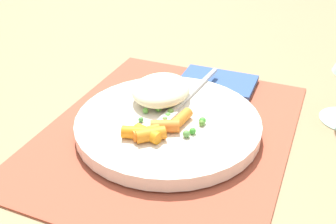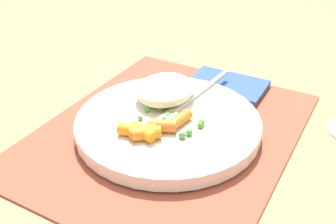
% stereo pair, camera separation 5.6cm
% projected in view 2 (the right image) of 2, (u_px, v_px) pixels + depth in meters
% --- Properties ---
extents(ground_plane, '(2.40, 2.40, 0.00)m').
position_uv_depth(ground_plane, '(168.00, 133.00, 0.58)').
color(ground_plane, '#997551').
extents(placemat, '(0.42, 0.33, 0.01)m').
position_uv_depth(placemat, '(168.00, 131.00, 0.58)').
color(placemat, '#9E4733').
rests_on(placemat, ground_plane).
extents(plate, '(0.26, 0.26, 0.02)m').
position_uv_depth(plate, '(168.00, 124.00, 0.57)').
color(plate, silver).
rests_on(plate, placemat).
extents(rice_mound, '(0.10, 0.08, 0.03)m').
position_uv_depth(rice_mound, '(165.00, 90.00, 0.61)').
color(rice_mound, beige).
rests_on(rice_mound, plate).
extents(carrot_portion, '(0.09, 0.07, 0.02)m').
position_uv_depth(carrot_portion, '(151.00, 129.00, 0.53)').
color(carrot_portion, orange).
rests_on(carrot_portion, plate).
extents(pea_scatter, '(0.08, 0.09, 0.01)m').
position_uv_depth(pea_scatter, '(168.00, 121.00, 0.56)').
color(pea_scatter, '#598E3F').
rests_on(pea_scatter, plate).
extents(fork, '(0.20, 0.03, 0.01)m').
position_uv_depth(fork, '(187.00, 102.00, 0.60)').
color(fork, silver).
rests_on(fork, plate).
extents(napkin, '(0.09, 0.13, 0.01)m').
position_uv_depth(napkin, '(227.00, 85.00, 0.69)').
color(napkin, '#33518C').
rests_on(napkin, placemat).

